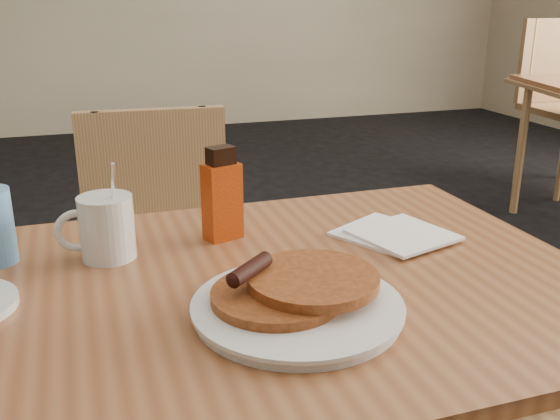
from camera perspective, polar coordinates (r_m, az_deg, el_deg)
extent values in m
cube|color=brown|center=(0.97, -3.87, -7.83)|extent=(1.14, 0.76, 0.04)
cube|color=tan|center=(0.98, -3.85, -8.62)|extent=(1.18, 0.80, 0.02)
cylinder|color=tan|center=(1.57, 11.54, -12.75)|extent=(0.04, 0.04, 0.71)
cube|color=tan|center=(1.69, -10.06, -7.36)|extent=(0.42, 0.42, 0.04)
cube|color=tan|center=(1.77, -11.37, 2.05)|extent=(0.40, 0.06, 0.44)
cylinder|color=tan|center=(1.66, -14.50, -17.34)|extent=(0.04, 0.04, 0.41)
cylinder|color=tan|center=(1.96, -5.66, -10.63)|extent=(0.04, 0.04, 0.41)
cube|color=tan|center=(4.40, 23.70, 12.39)|extent=(0.47, 0.07, 0.52)
cylinder|color=silver|center=(0.87, 1.60, -9.01)|extent=(0.29, 0.29, 0.02)
cylinder|color=silver|center=(0.87, 1.61, -8.60)|extent=(0.30, 0.30, 0.01)
cylinder|color=#9D4621|center=(0.87, -0.32, -7.85)|extent=(0.18, 0.18, 0.01)
cylinder|color=#9D4621|center=(0.89, 3.05, -6.33)|extent=(0.19, 0.19, 0.01)
cylinder|color=black|center=(0.87, -2.76, -5.43)|extent=(0.08, 0.07, 0.02)
cylinder|color=silver|center=(1.08, -15.54, -1.55)|extent=(0.09, 0.09, 0.11)
torus|color=silver|center=(1.08, -18.05, -1.81)|extent=(0.07, 0.01, 0.07)
cylinder|color=black|center=(1.06, -15.75, 0.74)|extent=(0.08, 0.08, 0.01)
cylinder|color=white|center=(1.07, -15.02, 0.42)|extent=(0.02, 0.06, 0.16)
cube|color=maroon|center=(1.12, -5.30, 0.76)|extent=(0.07, 0.06, 0.14)
cube|color=black|center=(1.10, -5.44, 4.98)|extent=(0.05, 0.04, 0.03)
cube|color=white|center=(1.17, 9.64, -2.12)|extent=(0.21, 0.21, 0.01)
cube|color=white|center=(1.15, 11.18, -2.22)|extent=(0.19, 0.19, 0.01)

